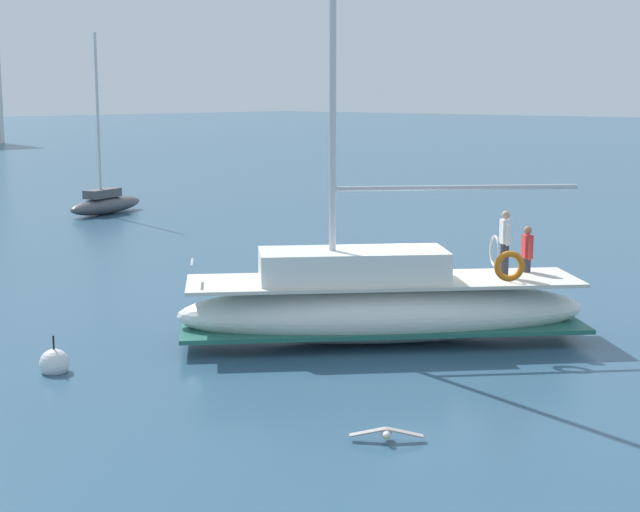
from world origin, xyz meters
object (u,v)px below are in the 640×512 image
moored_catamaran (106,202)px  mooring_buoy (54,364)px  seagull (386,433)px  main_sailboat (380,303)px

moored_catamaran → mooring_buoy: (-16.59, -21.54, -0.38)m
seagull → main_sailboat: bearing=39.8°
moored_catamaran → main_sailboat: bearing=-111.9°
seagull → mooring_buoy: 7.81m
main_sailboat → mooring_buoy: (-6.59, 3.40, -0.73)m
main_sailboat → moored_catamaran: bearing=68.1°
moored_catamaran → seagull: moored_catamaran is taller
main_sailboat → moored_catamaran: 26.87m
moored_catamaran → seagull: bearing=-117.4°
moored_catamaran → mooring_buoy: size_ratio=9.34×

